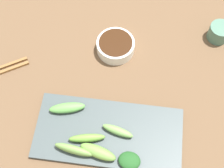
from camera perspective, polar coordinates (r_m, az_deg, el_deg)
name	(u,v)px	position (r m, az deg, el deg)	size (l,w,h in m)	color
tabletop	(113,100)	(0.90, 0.26, -2.81)	(2.10, 2.10, 0.02)	brown
sauce_bowl	(116,46)	(0.95, 0.62, 6.68)	(0.11, 0.11, 0.04)	white
serving_plate	(108,133)	(0.85, -0.70, -8.53)	(0.18, 0.38, 0.01)	#424D4F
broccoli_stalk_0	(118,131)	(0.83, 1.00, -8.17)	(0.02, 0.08, 0.02)	#77A656
broccoli_stalk_1	(98,152)	(0.82, -2.45, -11.75)	(0.03, 0.09, 0.03)	#71A247
broccoli_leafy_2	(129,161)	(0.82, 3.05, -13.19)	(0.05, 0.05, 0.02)	#225723
broccoli_stalk_3	(87,138)	(0.83, -4.38, -9.38)	(0.02, 0.09, 0.02)	#6EA140
broccoli_stalk_4	(67,108)	(0.86, -7.82, -4.14)	(0.03, 0.09, 0.02)	#61A84E
broccoli_stalk_5	(74,150)	(0.82, -6.68, -11.31)	(0.02, 0.10, 0.03)	#75A34F
tea_cup	(219,32)	(1.03, 18.18, 8.55)	(0.06, 0.06, 0.05)	#4D7662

